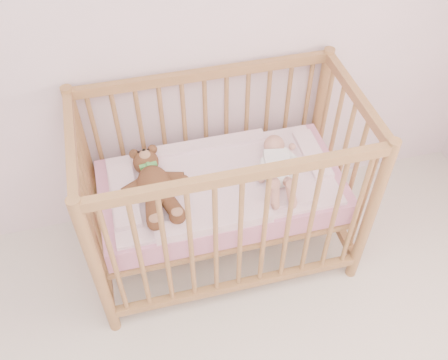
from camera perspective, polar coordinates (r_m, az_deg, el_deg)
name	(u,v)px	position (r m, az deg, el deg)	size (l,w,h in m)	color
wall_back	(120,2)	(2.29, -11.81, 19.25)	(4.00, 0.02, 2.70)	silver
crib	(222,189)	(2.53, -0.28, -1.04)	(1.36, 0.76, 1.00)	#A06B44
mattress	(222,191)	(2.54, -0.28, -1.26)	(1.22, 0.62, 0.13)	pink
blanket	(222,181)	(2.49, -0.28, -0.12)	(1.10, 0.58, 0.06)	#FBACC1
baby	(278,163)	(2.48, 6.18, 1.90)	(0.23, 0.48, 0.12)	white
teddy_bear	(155,184)	(2.38, -7.94, -0.51)	(0.36, 0.51, 0.14)	brown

